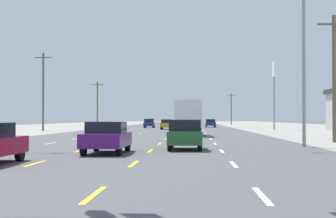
{
  "coord_description": "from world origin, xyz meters",
  "views": [
    {
      "loc": [
        3.81,
        -4.07,
        1.61
      ],
      "look_at": [
        -0.22,
        84.42,
        3.17
      ],
      "focal_mm": 56.77,
      "sensor_mm": 36.0,
      "label": 1
    }
  ],
  "objects_px": {
    "streetlight_right_row_0": "(297,54)",
    "sedan_center_turn_far": "(167,124)",
    "sedan_center_turn_near": "(107,137)",
    "box_truck_inner_right_midfar": "(188,116)",
    "pole_sign_right_row_2": "(274,79)",
    "hatchback_inner_left_farther": "(149,123)",
    "hatchback_inner_right_mid": "(185,134)",
    "suv_inner_right_distant_a": "(190,121)",
    "sedan_far_right_farthest": "(210,123)"
  },
  "relations": [
    {
      "from": "hatchback_inner_right_mid",
      "to": "hatchback_inner_left_farther",
      "type": "distance_m",
      "value": 63.67
    },
    {
      "from": "hatchback_inner_left_farther",
      "to": "sedan_far_right_farthest",
      "type": "xyz_separation_m",
      "value": [
        10.63,
        5.07,
        -0.03
      ]
    },
    {
      "from": "suv_inner_right_distant_a",
      "to": "streetlight_right_row_0",
      "type": "bearing_deg",
      "value": -84.59
    },
    {
      "from": "box_truck_inner_right_midfar",
      "to": "hatchback_inner_left_farther",
      "type": "relative_size",
      "value": 1.85
    },
    {
      "from": "box_truck_inner_right_midfar",
      "to": "hatchback_inner_left_farther",
      "type": "distance_m",
      "value": 41.92
    },
    {
      "from": "sedan_far_right_farthest",
      "to": "streetlight_right_row_0",
      "type": "distance_m",
      "value": 65.45
    },
    {
      "from": "hatchback_inner_left_farther",
      "to": "pole_sign_right_row_2",
      "type": "relative_size",
      "value": 0.4
    },
    {
      "from": "hatchback_inner_left_farther",
      "to": "suv_inner_right_distant_a",
      "type": "bearing_deg",
      "value": 47.41
    },
    {
      "from": "suv_inner_right_distant_a",
      "to": "streetlight_right_row_0",
      "type": "xyz_separation_m",
      "value": [
        6.41,
        -67.66,
        4.26
      ]
    },
    {
      "from": "pole_sign_right_row_2",
      "to": "sedan_center_turn_far",
      "type": "bearing_deg",
      "value": 173.48
    },
    {
      "from": "sedan_center_turn_far",
      "to": "suv_inner_right_distant_a",
      "type": "height_order",
      "value": "suv_inner_right_distant_a"
    },
    {
      "from": "sedan_center_turn_near",
      "to": "pole_sign_right_row_2",
      "type": "xyz_separation_m",
      "value": [
        15.55,
        51.53,
        6.42
      ]
    },
    {
      "from": "suv_inner_right_distant_a",
      "to": "box_truck_inner_right_midfar",
      "type": "bearing_deg",
      "value": -89.88
    },
    {
      "from": "hatchback_inner_right_mid",
      "to": "streetlight_right_row_0",
      "type": "bearing_deg",
      "value": 26.21
    },
    {
      "from": "hatchback_inner_right_mid",
      "to": "suv_inner_right_distant_a",
      "type": "relative_size",
      "value": 0.8
    },
    {
      "from": "hatchback_inner_left_farther",
      "to": "sedan_center_turn_near",
      "type": "bearing_deg",
      "value": -87.06
    },
    {
      "from": "sedan_far_right_farthest",
      "to": "streetlight_right_row_0",
      "type": "xyz_separation_m",
      "value": [
        2.67,
        -65.24,
        4.53
      ]
    },
    {
      "from": "box_truck_inner_right_midfar",
      "to": "pole_sign_right_row_2",
      "type": "bearing_deg",
      "value": 65.72
    },
    {
      "from": "box_truck_inner_right_midfar",
      "to": "hatchback_inner_right_mid",
      "type": "bearing_deg",
      "value": -90.07
    },
    {
      "from": "streetlight_right_row_0",
      "to": "sedan_center_turn_far",
      "type": "bearing_deg",
      "value": 101.56
    },
    {
      "from": "hatchback_inner_right_mid",
      "to": "sedan_center_turn_far",
      "type": "relative_size",
      "value": 0.87
    },
    {
      "from": "sedan_center_turn_near",
      "to": "streetlight_right_row_0",
      "type": "height_order",
      "value": "streetlight_right_row_0"
    },
    {
      "from": "hatchback_inner_right_mid",
      "to": "box_truck_inner_right_midfar",
      "type": "xyz_separation_m",
      "value": [
        0.03,
        21.97,
        1.05
      ]
    },
    {
      "from": "box_truck_inner_right_midfar",
      "to": "streetlight_right_row_0",
      "type": "xyz_separation_m",
      "value": [
        6.31,
        -18.85,
        3.45
      ]
    },
    {
      "from": "hatchback_inner_right_mid",
      "to": "sedan_center_turn_far",
      "type": "bearing_deg",
      "value": 93.77
    },
    {
      "from": "sedan_far_right_farthest",
      "to": "suv_inner_right_distant_a",
      "type": "distance_m",
      "value": 4.47
    },
    {
      "from": "sedan_center_turn_far",
      "to": "sedan_far_right_farthest",
      "type": "distance_m",
      "value": 19.4
    },
    {
      "from": "hatchback_inner_left_farther",
      "to": "sedan_far_right_farthest",
      "type": "height_order",
      "value": "hatchback_inner_left_farther"
    },
    {
      "from": "sedan_center_turn_far",
      "to": "sedan_center_turn_near",
      "type": "bearing_deg",
      "value": -90.26
    },
    {
      "from": "sedan_center_turn_far",
      "to": "hatchback_inner_left_farther",
      "type": "distance_m",
      "value": 13.53
    },
    {
      "from": "sedan_center_turn_near",
      "to": "box_truck_inner_right_midfar",
      "type": "bearing_deg",
      "value": 81.84
    },
    {
      "from": "box_truck_inner_right_midfar",
      "to": "sedan_center_turn_far",
      "type": "relative_size",
      "value": 1.6
    },
    {
      "from": "hatchback_inner_left_farther",
      "to": "pole_sign_right_row_2",
      "type": "height_order",
      "value": "pole_sign_right_row_2"
    },
    {
      "from": "suv_inner_right_distant_a",
      "to": "pole_sign_right_row_2",
      "type": "bearing_deg",
      "value": -61.53
    },
    {
      "from": "pole_sign_right_row_2",
      "to": "hatchback_inner_left_farther",
      "type": "bearing_deg",
      "value": 142.07
    },
    {
      "from": "sedan_far_right_farthest",
      "to": "suv_inner_right_distant_a",
      "type": "bearing_deg",
      "value": 147.09
    },
    {
      "from": "hatchback_inner_left_farther",
      "to": "sedan_center_turn_far",
      "type": "bearing_deg",
      "value": -74.33
    },
    {
      "from": "box_truck_inner_right_midfar",
      "to": "hatchback_inner_left_farther",
      "type": "bearing_deg",
      "value": 99.61
    },
    {
      "from": "sedan_center_turn_far",
      "to": "sedan_far_right_farthest",
      "type": "bearing_deg",
      "value": 68.93
    },
    {
      "from": "sedan_center_turn_far",
      "to": "sedan_far_right_farthest",
      "type": "xyz_separation_m",
      "value": [
        6.97,
        18.1,
        0.0
      ]
    },
    {
      "from": "hatchback_inner_left_farther",
      "to": "hatchback_inner_right_mid",
      "type": "bearing_deg",
      "value": -83.72
    },
    {
      "from": "box_truck_inner_right_midfar",
      "to": "sedan_center_turn_far",
      "type": "distance_m",
      "value": 28.5
    },
    {
      "from": "hatchback_inner_right_mid",
      "to": "suv_inner_right_distant_a",
      "type": "xyz_separation_m",
      "value": [
        -0.08,
        70.78,
        0.24
      ]
    },
    {
      "from": "hatchback_inner_left_farther",
      "to": "suv_inner_right_distant_a",
      "type": "distance_m",
      "value": 10.18
    },
    {
      "from": "sedan_center_turn_near",
      "to": "sedan_far_right_farthest",
      "type": "xyz_separation_m",
      "value": [
        7.22,
        71.38,
        0.0
      ]
    },
    {
      "from": "hatchback_inner_left_farther",
      "to": "suv_inner_right_distant_a",
      "type": "relative_size",
      "value": 0.8
    },
    {
      "from": "box_truck_inner_right_midfar",
      "to": "sedan_far_right_farthest",
      "type": "height_order",
      "value": "box_truck_inner_right_midfar"
    },
    {
      "from": "hatchback_inner_right_mid",
      "to": "streetlight_right_row_0",
      "type": "xyz_separation_m",
      "value": [
        6.33,
        3.12,
        4.5
      ]
    },
    {
      "from": "sedan_far_right_farthest",
      "to": "pole_sign_right_row_2",
      "type": "xyz_separation_m",
      "value": [
        8.33,
        -19.85,
        6.42
      ]
    },
    {
      "from": "streetlight_right_row_0",
      "to": "hatchback_inner_right_mid",
      "type": "bearing_deg",
      "value": -153.79
    }
  ]
}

